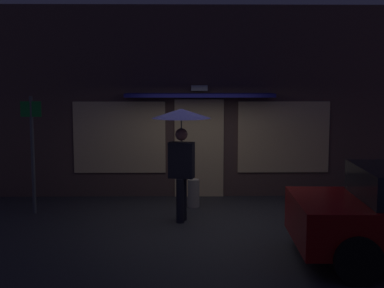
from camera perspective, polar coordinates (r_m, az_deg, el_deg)
ground_plane at (r=10.14m, az=1.12°, el=-8.23°), size 18.00×18.00×0.00m
building_facade at (r=12.13m, az=0.75°, el=4.38°), size 9.95×1.00×4.26m
person_with_umbrella at (r=9.87m, az=-1.14°, el=0.99°), size 1.08×1.08×2.11m
street_sign_post at (r=10.95m, az=-16.57°, el=-0.35°), size 0.40×0.07×2.32m
sidewalk_bollard at (r=11.20m, az=0.18°, el=-5.24°), size 0.24×0.24×0.58m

